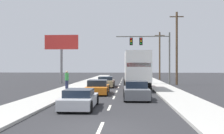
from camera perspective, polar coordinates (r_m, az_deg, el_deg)
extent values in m
plane|color=#2B2B2D|center=(34.64, 1.65, -3.84)|extent=(140.00, 140.00, 0.00)
cube|color=#B2AFA8|center=(29.88, 10.76, -4.33)|extent=(2.64, 80.00, 0.14)
cube|color=#B2AFA8|center=(30.22, -7.94, -4.28)|extent=(2.64, 80.00, 0.14)
cube|color=silver|center=(10.50, -2.50, -12.92)|extent=(0.14, 2.00, 0.01)
cube|color=silver|center=(15.39, -0.57, -8.75)|extent=(0.14, 2.00, 0.01)
cube|color=silver|center=(20.34, 0.41, -6.59)|extent=(0.14, 2.00, 0.01)
cube|color=silver|center=(25.31, 1.00, -5.28)|extent=(0.14, 2.00, 0.01)
cube|color=silver|center=(30.29, 1.39, -4.40)|extent=(0.14, 2.00, 0.01)
cube|color=silver|center=(35.27, 1.68, -3.77)|extent=(0.14, 2.00, 0.01)
cube|color=silver|center=(40.26, 1.89, -3.29)|extent=(0.14, 2.00, 0.01)
cube|color=silver|center=(45.25, 2.06, -2.92)|extent=(0.14, 2.00, 0.01)
cube|color=silver|center=(50.24, 2.19, -2.62)|extent=(0.14, 2.00, 0.01)
cube|color=silver|center=(55.24, 2.30, -2.38)|extent=(0.14, 2.00, 0.01)
cube|color=tan|center=(30.84, -1.34, -3.46)|extent=(1.88, 4.50, 0.65)
cube|color=#192333|center=(30.88, -1.33, -2.46)|extent=(1.63, 2.16, 0.42)
cylinder|color=black|center=(32.60, -2.63, -3.52)|extent=(0.23, 0.64, 0.64)
cylinder|color=black|center=(32.49, 0.38, -3.54)|extent=(0.23, 0.64, 0.64)
cylinder|color=black|center=(29.25, -3.25, -3.94)|extent=(0.23, 0.64, 0.64)
cylinder|color=black|center=(29.12, 0.10, -3.95)|extent=(0.23, 0.64, 0.64)
cube|color=orange|center=(22.97, -3.10, -4.78)|extent=(1.90, 4.42, 0.56)
cube|color=#192333|center=(22.89, -3.11, -3.44)|extent=(1.63, 2.11, 0.52)
cylinder|color=black|center=(24.69, -4.71, -4.68)|extent=(0.24, 0.65, 0.64)
cylinder|color=black|center=(24.55, -0.81, -4.70)|extent=(0.24, 0.65, 0.64)
cylinder|color=black|center=(21.45, -5.73, -5.40)|extent=(0.24, 0.65, 0.64)
cylinder|color=black|center=(21.29, -1.24, -5.44)|extent=(0.24, 0.65, 0.64)
cube|color=#B7BABF|center=(15.25, -6.97, -7.26)|extent=(1.73, 4.11, 0.56)
cube|color=#192333|center=(14.97, -7.13, -5.54)|extent=(1.51, 1.89, 0.41)
cylinder|color=black|center=(16.88, -8.75, -6.89)|extent=(0.22, 0.64, 0.64)
cylinder|color=black|center=(16.63, -3.35, -6.99)|extent=(0.22, 0.64, 0.64)
cylinder|color=black|center=(13.98, -11.28, -8.34)|extent=(0.22, 0.64, 0.64)
cylinder|color=black|center=(13.68, -4.77, -8.52)|extent=(0.22, 0.64, 0.64)
cube|color=white|center=(26.45, 5.38, 0.13)|extent=(2.49, 6.25, 2.88)
cube|color=red|center=(23.37, 5.82, 0.49)|extent=(2.12, 0.09, 0.36)
cube|color=red|center=(30.57, 4.94, -1.82)|extent=(2.31, 2.07, 2.11)
cylinder|color=black|center=(30.57, 2.83, -3.46)|extent=(0.32, 0.97, 0.96)
cylinder|color=black|center=(30.68, 7.05, -3.45)|extent=(0.32, 0.97, 0.96)
cylinder|color=black|center=(25.24, 2.98, -4.21)|extent=(0.32, 0.97, 0.96)
cylinder|color=black|center=(25.37, 8.10, -4.19)|extent=(0.32, 0.97, 0.96)
cube|color=slate|center=(19.29, 5.22, -5.51)|extent=(1.82, 4.14, 0.70)
cube|color=#192333|center=(19.22, 5.22, -3.76)|extent=(1.56, 1.81, 0.49)
cylinder|color=black|center=(20.77, 2.77, -5.58)|extent=(0.23, 0.64, 0.64)
cylinder|color=black|center=(20.85, 7.21, -5.55)|extent=(0.23, 0.64, 0.64)
cylinder|color=black|center=(17.79, 2.89, -6.53)|extent=(0.23, 0.64, 0.64)
cylinder|color=black|center=(17.88, 8.07, -6.49)|extent=(0.23, 0.64, 0.64)
cylinder|color=#595B56|center=(34.96, 12.29, 1.77)|extent=(0.20, 0.20, 6.80)
cylinder|color=#595B56|center=(34.80, 6.63, 6.57)|extent=(6.90, 0.14, 0.14)
cube|color=black|center=(34.72, 6.25, 5.51)|extent=(0.40, 0.56, 0.95)
sphere|color=red|center=(34.45, 6.28, 6.06)|extent=(0.20, 0.20, 0.20)
sphere|color=orange|center=(34.42, 6.28, 5.56)|extent=(0.20, 0.20, 0.20)
sphere|color=green|center=(34.39, 6.28, 5.06)|extent=(0.20, 0.20, 0.20)
cube|color=black|center=(34.68, 4.15, 5.52)|extent=(0.40, 0.56, 0.95)
sphere|color=red|center=(34.41, 4.16, 6.06)|extent=(0.20, 0.20, 0.20)
sphere|color=orange|center=(34.38, 4.16, 5.57)|extent=(0.20, 0.20, 0.20)
sphere|color=green|center=(34.35, 4.16, 5.07)|extent=(0.20, 0.20, 0.20)
cylinder|color=brown|center=(35.20, 13.78, 3.89)|extent=(0.28, 0.28, 9.42)
cube|color=brown|center=(35.71, 13.78, 10.49)|extent=(1.80, 0.12, 0.12)
cylinder|color=brown|center=(48.67, 10.24, 2.37)|extent=(0.28, 0.28, 8.63)
cube|color=brown|center=(48.96, 10.24, 6.71)|extent=(1.80, 0.12, 0.12)
cylinder|color=slate|center=(38.57, -10.84, 0.17)|extent=(0.36, 0.36, 4.86)
cube|color=red|center=(38.73, -10.84, 5.29)|extent=(4.85, 0.20, 2.06)
cylinder|color=#1E233F|center=(27.14, -9.72, -3.74)|extent=(0.32, 0.32, 0.84)
cylinder|color=#338C3F|center=(27.10, -9.72, -2.08)|extent=(0.38, 0.38, 0.74)
sphere|color=tan|center=(27.08, -9.72, -1.06)|extent=(0.23, 0.23, 0.23)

